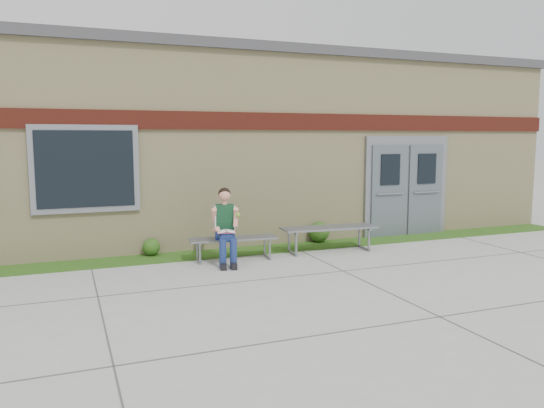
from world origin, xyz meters
name	(u,v)px	position (x,y,z in m)	size (l,w,h in m)	color
ground	(303,285)	(0.00, 0.00, 0.00)	(80.00, 80.00, 0.00)	#9E9E99
grass_strip	(248,251)	(0.00, 2.60, 0.01)	(16.00, 0.80, 0.02)	#2C4F15
school_building	(204,144)	(0.00, 5.99, 2.10)	(16.20, 6.22, 4.20)	beige
bench_left	(233,243)	(-0.49, 2.00, 0.33)	(1.66, 0.61, 0.42)	gray
bench_right	(329,232)	(1.51, 2.00, 0.39)	(1.97, 0.69, 0.50)	gray
girl	(226,225)	(-0.70, 1.79, 0.70)	(0.52, 0.90, 1.37)	navy
shrub_mid	(151,247)	(-1.87, 2.85, 0.19)	(0.33, 0.33, 0.33)	#2C4F15
shrub_east	(319,232)	(1.71, 2.85, 0.24)	(0.44, 0.44, 0.44)	#2C4F15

